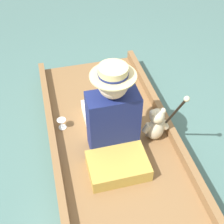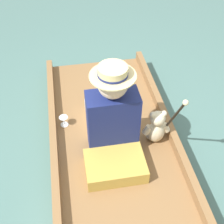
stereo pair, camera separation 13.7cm
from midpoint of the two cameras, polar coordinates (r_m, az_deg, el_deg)
name	(u,v)px [view 1 (the left image)]	position (r m, az deg, el deg)	size (l,w,h in m)	color
ground_plane	(115,157)	(2.86, -0.76, -8.25)	(16.00, 16.00, 0.00)	#476B66
punt_boat	(115,152)	(2.80, -0.77, -7.33)	(1.11, 2.64, 0.22)	brown
seat_cushion	(118,166)	(2.56, -0.45, -9.83)	(0.48, 0.34, 0.13)	#B7933D
seated_person	(111,113)	(2.58, -1.70, -0.28)	(0.42, 0.71, 0.84)	white
teddy_bear	(156,125)	(2.73, 6.58, -2.40)	(0.25, 0.15, 0.36)	beige
wine_glass	(62,122)	(2.91, -10.52, -1.86)	(0.08, 0.08, 0.10)	silver
walking_cane	(174,113)	(2.50, 9.82, -0.20)	(0.04, 0.37, 0.70)	black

